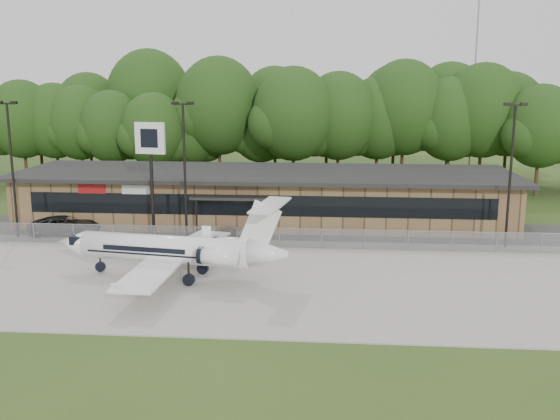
# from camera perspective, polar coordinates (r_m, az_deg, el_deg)

# --- Properties ---
(ground) EXTENTS (160.00, 160.00, 0.00)m
(ground) POSITION_cam_1_polar(r_m,az_deg,el_deg) (30.41, -6.31, -10.90)
(ground) COLOR #304D1B
(ground) RESTS_ON ground
(apron) EXTENTS (64.00, 18.00, 0.08)m
(apron) POSITION_cam_1_polar(r_m,az_deg,el_deg) (37.80, -4.01, -6.21)
(apron) COLOR #9E9B93
(apron) RESTS_ON ground
(parking_lot) EXTENTS (50.00, 9.00, 0.06)m
(parking_lot) POSITION_cam_1_polar(r_m,az_deg,el_deg) (48.77, -1.97, -2.08)
(parking_lot) COLOR #383835
(parking_lot) RESTS_ON ground
(terminal) EXTENTS (41.00, 11.65, 4.30)m
(terminal) POSITION_cam_1_polar(r_m,az_deg,el_deg) (52.63, -1.43, 1.34)
(terminal) COLOR olive
(terminal) RESTS_ON ground
(fence) EXTENTS (46.00, 0.04, 1.52)m
(fence) POSITION_cam_1_polar(r_m,az_deg,el_deg) (44.25, -2.65, -2.53)
(fence) COLOR gray
(fence) RESTS_ON ground
(treeline) EXTENTS (72.00, 12.00, 15.00)m
(treeline) POSITION_cam_1_polar(r_m,az_deg,el_deg) (69.88, 0.15, 8.31)
(treeline) COLOR #173912
(treeline) RESTS_ON ground
(radio_mast) EXTENTS (0.20, 0.20, 25.00)m
(radio_mast) POSITION_cam_1_polar(r_m,az_deg,el_deg) (77.30, 17.38, 11.83)
(radio_mast) COLOR gray
(radio_mast) RESTS_ON ground
(light_pole_left) EXTENTS (1.55, 0.30, 10.23)m
(light_pole_left) POSITION_cam_1_polar(r_m,az_deg,el_deg) (50.27, -23.34, 4.27)
(light_pole_left) COLOR black
(light_pole_left) RESTS_ON ground
(light_pole_mid) EXTENTS (1.55, 0.30, 10.23)m
(light_pole_mid) POSITION_cam_1_polar(r_m,az_deg,el_deg) (45.64, -8.73, 4.43)
(light_pole_mid) COLOR black
(light_pole_mid) RESTS_ON ground
(light_pole_right) EXTENTS (1.55, 0.30, 10.23)m
(light_pole_right) POSITION_cam_1_polar(r_m,az_deg,el_deg) (46.10, 20.38, 3.91)
(light_pole_right) COLOR black
(light_pole_right) RESTS_ON ground
(business_jet) EXTENTS (14.87, 13.32, 5.00)m
(business_jet) POSITION_cam_1_polar(r_m,az_deg,el_deg) (37.57, -9.65, -3.68)
(business_jet) COLOR white
(business_jet) RESTS_ON ground
(suv) EXTENTS (5.57, 3.11, 1.47)m
(suv) POSITION_cam_1_polar(r_m,az_deg,el_deg) (50.72, -19.07, -1.37)
(suv) COLOR #323235
(suv) RESTS_ON ground
(pole_sign) EXTENTS (2.30, 0.67, 8.74)m
(pole_sign) POSITION_cam_1_polar(r_m,az_deg,el_deg) (46.50, -11.76, 5.33)
(pole_sign) COLOR black
(pole_sign) RESTS_ON ground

